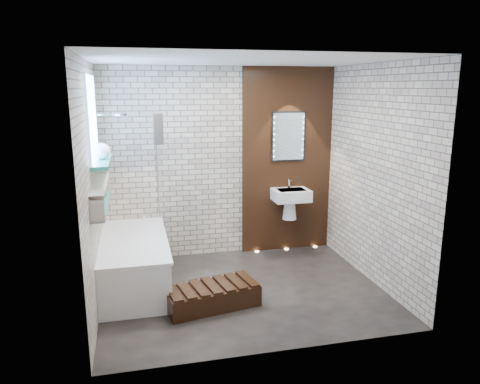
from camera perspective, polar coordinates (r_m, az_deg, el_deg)
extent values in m
plane|color=black|center=(5.47, 0.37, -12.18)|extent=(3.20, 3.20, 0.00)
cube|color=gray|center=(6.30, -2.41, 3.62)|extent=(3.20, 0.04, 2.60)
cube|color=gray|center=(3.84, 4.99, -2.56)|extent=(3.20, 0.04, 2.60)
cube|color=gray|center=(4.93, -17.98, 0.35)|extent=(0.04, 2.60, 2.60)
cube|color=gray|center=(5.64, 16.39, 1.99)|extent=(0.04, 2.60, 2.60)
plane|color=white|center=(4.96, 0.42, 16.17)|extent=(3.20, 3.20, 0.00)
cube|color=black|center=(6.52, 5.88, 3.88)|extent=(1.30, 0.06, 2.60)
cube|color=#7FADE0|center=(5.18, -18.06, 8.77)|extent=(0.03, 1.00, 0.90)
cube|color=teal|center=(5.23, -16.88, 3.68)|extent=(0.18, 1.00, 0.04)
cube|color=teal|center=(5.12, -16.91, -1.59)|extent=(0.14, 1.30, 0.03)
cube|color=#B2A899|center=(5.07, -17.08, 0.92)|extent=(0.14, 1.30, 0.03)
cube|color=#B2A899|center=(4.48, -17.45, -2.17)|extent=(0.14, 0.03, 0.26)
cube|color=#B2A899|center=(5.72, -16.63, 1.09)|extent=(0.14, 0.03, 0.26)
cube|color=white|center=(5.64, -13.07, -8.67)|extent=(0.75, 1.70, 0.55)
cube|color=white|center=(5.54, -13.22, -5.88)|extent=(0.79, 1.74, 0.03)
cylinder|color=silver|center=(6.22, -11.92, -3.01)|extent=(0.04, 0.04, 0.12)
cube|color=white|center=(5.80, -10.11, 2.41)|extent=(0.01, 0.78, 1.40)
cube|color=#2A2521|center=(5.51, -10.21, 7.84)|extent=(0.11, 0.28, 0.36)
cylinder|color=silver|center=(5.77, -14.75, 9.34)|extent=(0.18, 0.18, 0.02)
cube|color=white|center=(6.41, 6.40, -0.39)|extent=(0.50, 0.36, 0.16)
cone|color=white|center=(6.51, 6.21, -2.18)|extent=(0.20, 0.20, 0.28)
cylinder|color=silver|center=(6.47, 6.14, 1.10)|extent=(0.03, 0.03, 0.14)
cube|color=black|center=(6.44, 6.06, 6.90)|extent=(0.50, 0.02, 0.70)
cube|color=silver|center=(6.43, 6.09, 6.89)|extent=(0.45, 0.01, 0.65)
cube|color=black|center=(5.08, -3.55, -12.90)|extent=(1.06, 0.62, 0.22)
cylinder|color=#A85919|center=(4.77, -17.19, -1.81)|extent=(0.06, 0.06, 0.11)
cylinder|color=maroon|center=(4.69, -17.26, -1.92)|extent=(0.06, 0.06, 0.13)
cylinder|color=maroon|center=(5.43, -16.77, 0.23)|extent=(0.06, 0.06, 0.16)
sphere|color=white|center=(5.24, -16.83, 4.91)|extent=(0.18, 0.18, 0.18)
cylinder|color=#FFD899|center=(6.65, 2.13, -7.43)|extent=(0.06, 0.06, 0.01)
cylinder|color=#FFD899|center=(6.78, 5.82, -7.09)|extent=(0.06, 0.06, 0.01)
cylinder|color=#FFD899|center=(6.93, 9.37, -6.73)|extent=(0.06, 0.06, 0.01)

